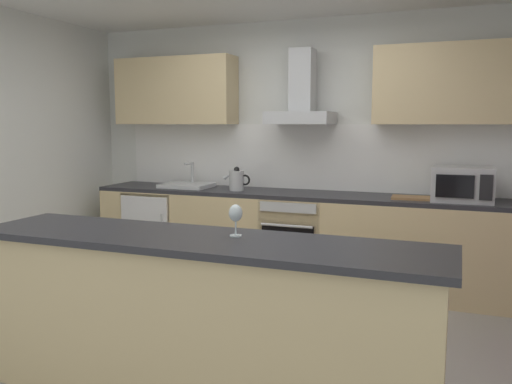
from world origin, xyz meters
TOP-DOWN VIEW (x-y plane):
  - ground at (0.00, 0.00)m, footprint 5.72×4.82m
  - wall_back at (0.00, 1.97)m, footprint 5.72×0.12m
  - backsplash_tile at (0.00, 1.90)m, footprint 4.01×0.02m
  - counter_back at (0.00, 1.59)m, footprint 4.15×0.60m
  - counter_island at (0.17, -0.76)m, footprint 2.70×0.64m
  - upper_cabinets at (-0.00, 1.74)m, footprint 4.10×0.32m
  - oven at (0.03, 1.56)m, footprint 0.60×0.62m
  - refrigerator at (-1.52, 1.56)m, footprint 0.58×0.60m
  - microwave at (1.52, 1.53)m, footprint 0.50×0.38m
  - sink at (-1.18, 1.57)m, footprint 0.50×0.40m
  - kettle at (-0.59, 1.53)m, footprint 0.29×0.15m
  - range_hood at (0.03, 1.69)m, footprint 0.62×0.45m
  - wine_glass at (0.35, -0.67)m, footprint 0.08×0.08m
  - chopping_board at (1.10, 1.54)m, footprint 0.35×0.24m

SIDE VIEW (x-z plane):
  - ground at x=0.00m, z-range -0.02..0.00m
  - refrigerator at x=-1.52m, z-range 0.00..0.85m
  - counter_back at x=0.00m, z-range 0.00..0.90m
  - oven at x=0.03m, z-range 0.06..0.86m
  - counter_island at x=0.17m, z-range 0.01..0.95m
  - chopping_board at x=1.10m, z-range 0.90..0.92m
  - sink at x=-1.18m, z-range 0.80..1.06m
  - kettle at x=-0.59m, z-range 0.89..1.13m
  - microwave at x=1.52m, z-range 0.90..1.20m
  - wine_glass at x=0.35m, z-range 0.98..1.16m
  - backsplash_tile at x=0.00m, z-range 0.90..1.56m
  - wall_back at x=0.00m, z-range 0.00..2.60m
  - range_hood at x=0.03m, z-range 1.43..2.15m
  - upper_cabinets at x=0.00m, z-range 1.56..2.26m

